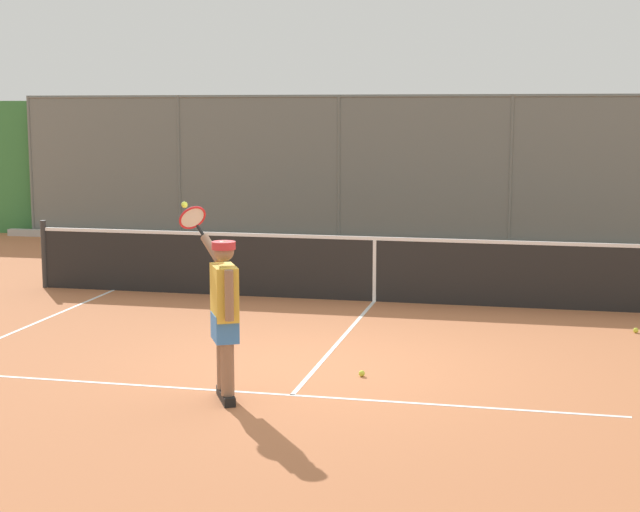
# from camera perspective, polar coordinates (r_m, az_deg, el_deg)

# --- Properties ---
(ground_plane) EXTENTS (60.00, 60.00, 0.00)m
(ground_plane) POSITION_cam_1_polar(r_m,az_deg,el_deg) (10.78, -0.26, -6.54)
(ground_plane) COLOR #B76B42
(court_line_markings) EXTENTS (8.31, 8.98, 0.01)m
(court_line_markings) POSITION_cam_1_polar(r_m,az_deg,el_deg) (9.48, -2.16, -8.66)
(court_line_markings) COLOR white
(court_line_markings) RESTS_ON ground
(fence_backdrop) EXTENTS (20.51, 1.37, 3.10)m
(fence_backdrop) POSITION_cam_1_polar(r_m,az_deg,el_deg) (20.77, 6.21, 4.82)
(fence_backdrop) COLOR slate
(fence_backdrop) RESTS_ON ground
(tennis_net) EXTENTS (10.68, 0.09, 1.07)m
(tennis_net) POSITION_cam_1_polar(r_m,az_deg,el_deg) (14.41, 3.19, -0.72)
(tennis_net) COLOR #2D2D2D
(tennis_net) RESTS_ON ground
(tennis_player) EXTENTS (0.90, 1.09, 1.86)m
(tennis_player) POSITION_cam_1_polar(r_m,az_deg,el_deg) (9.48, -5.61, -3.07)
(tennis_player) COLOR black
(tennis_player) RESTS_ON ground
(tennis_ball_by_sideline) EXTENTS (0.07, 0.07, 0.07)m
(tennis_ball_by_sideline) POSITION_cam_1_polar(r_m,az_deg,el_deg) (13.08, 17.85, -4.13)
(tennis_ball_by_sideline) COLOR #C1D138
(tennis_ball_by_sideline) RESTS_ON ground
(tennis_ball_near_baseline) EXTENTS (0.07, 0.07, 0.07)m
(tennis_ball_near_baseline) POSITION_cam_1_polar(r_m,az_deg,el_deg) (10.47, 2.44, -6.82)
(tennis_ball_near_baseline) COLOR #C1D138
(tennis_ball_near_baseline) RESTS_ON ground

